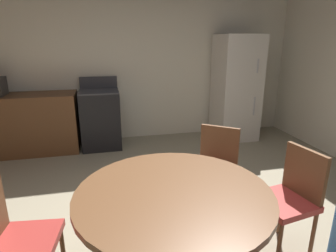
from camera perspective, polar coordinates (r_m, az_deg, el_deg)
name	(u,v)px	position (r m, az deg, el deg)	size (l,w,h in m)	color
ground_plane	(166,252)	(2.53, -0.49, -24.19)	(14.00, 14.00, 0.00)	gray
wall_back	(127,60)	(4.87, -8.32, 13.17)	(6.07, 0.12, 2.70)	silver
kitchen_counter	(12,125)	(4.81, -29.08, 0.22)	(1.89, 0.60, 0.90)	brown
oven_range	(101,118)	(4.61, -13.51, 1.50)	(0.60, 0.60, 1.10)	black
refrigerator	(236,88)	(4.98, 13.62, 7.50)	(0.68, 0.68, 1.76)	silver
dining_table	(174,212)	(1.89, 1.15, -17.08)	(1.25, 1.25, 0.76)	brown
chair_west	(12,237)	(2.11, -29.13, -19.08)	(0.44, 0.44, 0.87)	brown
chair_northeast	(215,166)	(2.78, 9.62, -7.99)	(0.56, 0.56, 0.87)	brown
chair_east	(291,195)	(2.47, 23.68, -12.67)	(0.46, 0.46, 0.87)	brown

